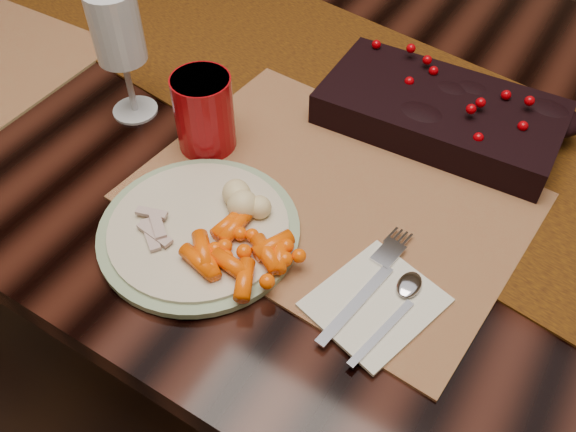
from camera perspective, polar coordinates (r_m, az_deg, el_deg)
The scene contains 14 objects.
floor at distance 1.51m, azimuth 4.21°, elevation -13.24°, with size 5.00×5.00×0.00m, color black.
dining_table at distance 1.19m, azimuth 5.20°, elevation -4.66°, with size 1.80×1.00×0.75m, color black.
table_runner at distance 0.96m, azimuth 5.00°, elevation 11.54°, with size 1.89×0.39×0.00m, color #3B1D05.
centerpiece at distance 0.90m, azimuth 14.10°, elevation 9.77°, with size 0.33×0.17×0.07m, color black, non-canonical shape.
placemat_main at distance 0.79m, azimuth 4.12°, elevation 1.85°, with size 0.48×0.35×0.00m, color brown.
dinner_plate at distance 0.75m, azimuth -8.34°, elevation -1.26°, with size 0.25×0.25×0.01m, color beige.
baby_carrots at distance 0.70m, azimuth -4.39°, elevation -3.67°, with size 0.10×0.08×0.02m, color #FA5302, non-canonical shape.
mashed_potatoes at distance 0.74m, azimuth -4.62°, elevation 1.37°, with size 0.07×0.06×0.04m, color #CDBD72, non-canonical shape.
turkey_shreds at distance 0.75m, azimuth -12.62°, elevation -0.63°, with size 0.07×0.06×0.02m, color tan, non-canonical shape.
napkin at distance 0.69m, azimuth 8.16°, elevation -8.04°, with size 0.12×0.14×0.00m, color beige.
fork at distance 0.69m, azimuth 7.15°, elevation -6.94°, with size 0.03×0.17×0.00m, color silver, non-canonical shape.
spoon at distance 0.68m, azimuth 9.56°, elevation -9.33°, with size 0.03×0.13×0.00m, color silver, non-canonical shape.
red_cup at distance 0.83m, azimuth -7.85°, elevation 9.54°, with size 0.08×0.08×0.11m, color maroon.
wine_glass at distance 0.90m, azimuth -15.20°, elevation 14.22°, with size 0.07×0.07×0.19m, color silver, non-canonical shape.
Camera 1 is at (0.28, -0.66, 1.33)m, focal length 38.00 mm.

